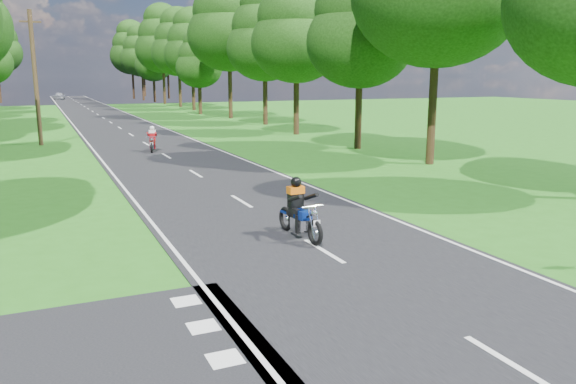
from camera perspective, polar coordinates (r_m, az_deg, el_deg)
name	(u,v)px	position (r m, az deg, el deg)	size (l,w,h in m)	color
ground	(368,278)	(12.02, 8.12, -8.68)	(160.00, 160.00, 0.00)	#246316
main_road	(104,118)	(59.96, -18.23, 7.14)	(7.00, 140.00, 0.02)	black
road_markings	(104,119)	(58.09, -18.17, 7.03)	(7.40, 140.00, 0.01)	silver
treeline	(102,40)	(70.10, -18.37, 14.47)	(40.00, 115.35, 14.78)	black
telegraph_pole	(35,78)	(37.51, -24.29, 10.55)	(1.20, 0.26, 8.00)	#382616
rider_near_blue	(300,208)	(14.52, 1.21, -1.63)	(0.64, 1.91, 1.59)	navy
rider_far_red	(152,139)	(32.38, -13.62, 5.28)	(0.57, 1.70, 1.42)	maroon
distant_car	(59,96)	(110.20, -22.21, 9.03)	(1.57, 3.91, 1.33)	#B8BBC0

